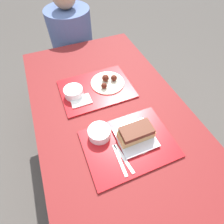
# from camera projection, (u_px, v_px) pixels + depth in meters

# --- Properties ---
(ground_plane) EXTENTS (12.00, 12.00, 0.00)m
(ground_plane) POSITION_uv_depth(u_px,v_px,m) (113.00, 163.00, 1.62)
(ground_plane) COLOR #4C4742
(picnic_table) EXTENTS (0.89, 1.65, 0.75)m
(picnic_table) POSITION_uv_depth(u_px,v_px,m) (113.00, 123.00, 1.10)
(picnic_table) COLOR maroon
(picnic_table) RESTS_ON ground_plane
(picnic_bench_far) EXTENTS (0.85, 0.28, 0.43)m
(picnic_bench_far) POSITION_uv_depth(u_px,v_px,m) (77.00, 66.00, 1.93)
(picnic_bench_far) COLOR maroon
(picnic_bench_far) RESTS_ON ground_plane
(tray_near) EXTENTS (0.46, 0.34, 0.01)m
(tray_near) POSITION_uv_depth(u_px,v_px,m) (129.00, 144.00, 0.91)
(tray_near) COLOR #B21419
(tray_near) RESTS_ON picnic_table
(tray_far) EXTENTS (0.46, 0.34, 0.01)m
(tray_far) POSITION_uv_depth(u_px,v_px,m) (96.00, 89.00, 1.15)
(tray_far) COLOR #B21419
(tray_far) RESTS_ON picnic_table
(bowl_coleslaw_near) EXTENTS (0.12, 0.12, 0.05)m
(bowl_coleslaw_near) POSITION_uv_depth(u_px,v_px,m) (99.00, 132.00, 0.91)
(bowl_coleslaw_near) COLOR white
(bowl_coleslaw_near) RESTS_ON tray_near
(brisket_sandwich_plate) EXTENTS (0.19, 0.19, 0.09)m
(brisket_sandwich_plate) POSITION_uv_depth(u_px,v_px,m) (136.00, 135.00, 0.89)
(brisket_sandwich_plate) COLOR beige
(brisket_sandwich_plate) RESTS_ON tray_near
(plastic_fork_near) EXTENTS (0.02, 0.17, 0.00)m
(plastic_fork_near) POSITION_uv_depth(u_px,v_px,m) (120.00, 160.00, 0.84)
(plastic_fork_near) COLOR white
(plastic_fork_near) RESTS_ON tray_near
(plastic_knife_near) EXTENTS (0.04, 0.17, 0.00)m
(plastic_knife_near) POSITION_uv_depth(u_px,v_px,m) (124.00, 158.00, 0.85)
(plastic_knife_near) COLOR white
(plastic_knife_near) RESTS_ON tray_near
(condiment_packet) EXTENTS (0.04, 0.03, 0.01)m
(condiment_packet) POSITION_uv_depth(u_px,v_px,m) (118.00, 133.00, 0.94)
(condiment_packet) COLOR #3F3F47
(condiment_packet) RESTS_ON tray_near
(bowl_coleslaw_far) EXTENTS (0.12, 0.12, 0.05)m
(bowl_coleslaw_far) POSITION_uv_depth(u_px,v_px,m) (74.00, 92.00, 1.09)
(bowl_coleslaw_far) COLOR white
(bowl_coleslaw_far) RESTS_ON tray_far
(wings_plate_far) EXTENTS (0.23, 0.23, 0.05)m
(wings_plate_far) POSITION_uv_depth(u_px,v_px,m) (108.00, 82.00, 1.17)
(wings_plate_far) COLOR beige
(wings_plate_far) RESTS_ON tray_far
(napkin_far) EXTENTS (0.12, 0.09, 0.01)m
(napkin_far) POSITION_uv_depth(u_px,v_px,m) (81.00, 101.00, 1.07)
(napkin_far) COLOR white
(napkin_far) RESTS_ON tray_far
(person_seated_across) EXTENTS (0.39, 0.39, 0.71)m
(person_seated_across) POSITION_uv_depth(u_px,v_px,m) (71.00, 35.00, 1.65)
(person_seated_across) COLOR #4C6093
(person_seated_across) RESTS_ON picnic_bench_far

